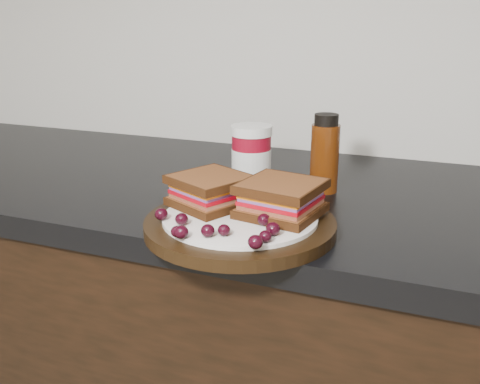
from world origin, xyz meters
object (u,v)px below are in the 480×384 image
object	(u,v)px
condiment_jar	(251,156)
oil_bottle	(325,153)
plate	(240,225)
sandwich_left	(211,191)

from	to	relation	value
condiment_jar	oil_bottle	size ratio (longest dim) A/B	0.80
condiment_jar	plate	bearing A→B (deg)	-73.76
oil_bottle	sandwich_left	bearing A→B (deg)	-121.88
condiment_jar	oil_bottle	xyz separation A→B (m)	(0.13, 0.01, 0.01)
sandwich_left	oil_bottle	world-z (taller)	oil_bottle
plate	sandwich_left	bearing A→B (deg)	156.53
plate	oil_bottle	xyz separation A→B (m)	(0.07, 0.23, 0.06)
plate	oil_bottle	distance (m)	0.25
oil_bottle	plate	bearing A→B (deg)	-106.83
plate	sandwich_left	xyz separation A→B (m)	(-0.06, 0.03, 0.04)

